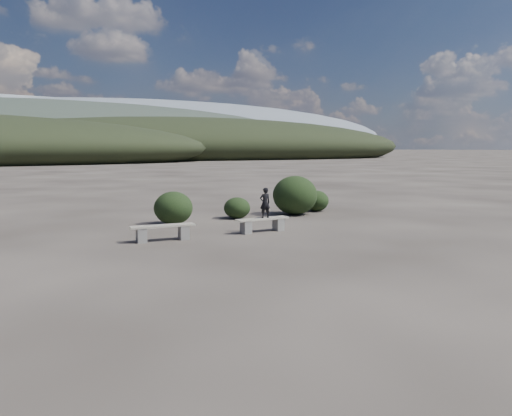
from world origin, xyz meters
TOP-DOWN VIEW (x-y plane):
  - ground at (0.00, 0.00)m, footprint 1200.00×1200.00m
  - bench_left at (-1.63, 5.61)m, footprint 1.90×0.45m
  - bench_right at (1.70, 5.74)m, footprint 1.86×0.52m
  - seated_person at (1.79, 5.74)m, footprint 0.37×0.25m
  - shrub_b at (-0.46, 8.56)m, footprint 1.38×1.38m
  - shrub_c at (2.20, 8.99)m, footprint 1.03×1.03m
  - shrub_d at (4.79, 9.01)m, footprint 1.82×1.82m
  - shrub_e at (6.18, 9.57)m, footprint 1.08×1.08m
  - mountain_ridges at (-7.48, 339.06)m, footprint 500.00×400.00m

SIDE VIEW (x-z plane):
  - ground at x=0.00m, z-range 0.00..0.00m
  - bench_right at x=1.70m, z-range 0.05..0.51m
  - bench_left at x=-1.63m, z-range 0.05..0.52m
  - shrub_c at x=2.20m, z-range 0.00..0.82m
  - shrub_e at x=6.18m, z-range 0.00..0.90m
  - shrub_b at x=-0.46m, z-range 0.00..1.18m
  - shrub_d at x=4.79m, z-range 0.00..1.59m
  - seated_person at x=1.79m, z-range 0.46..1.45m
  - mountain_ridges at x=-7.48m, z-range -17.16..38.84m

